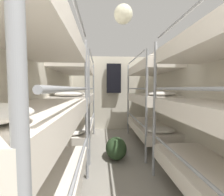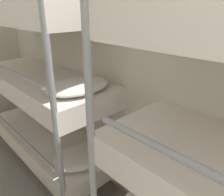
{
  "view_description": "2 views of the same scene",
  "coord_description": "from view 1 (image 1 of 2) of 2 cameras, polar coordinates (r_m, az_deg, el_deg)",
  "views": [
    {
      "loc": [
        -0.29,
        0.18,
        1.32
      ],
      "look_at": [
        -0.05,
        3.36,
        1.11
      ],
      "focal_mm": 24.0,
      "sensor_mm": 36.0,
      "label": 1
    },
    {
      "loc": [
        -0.13,
        1.5,
        1.82
      ],
      "look_at": [
        0.71,
        2.38,
        1.31
      ],
      "focal_mm": 35.0,
      "sensor_mm": 36.0,
      "label": 2
    }
  ],
  "objects": [
    {
      "name": "wall_right",
      "position": [
        2.75,
        29.0,
        -0.0
      ],
      "size": [
        0.06,
        5.08,
        2.32
      ],
      "color": "beige",
      "rests_on": "ground_plane"
    },
    {
      "name": "bunk_stack_left_far",
      "position": [
        3.39,
        -13.52,
        -0.25
      ],
      "size": [
        0.72,
        1.79,
        2.02
      ],
      "color": "gray",
      "rests_on": "ground_plane"
    },
    {
      "name": "duffel_bag",
      "position": [
        2.96,
        1.58,
        -18.53
      ],
      "size": [
        0.39,
        0.54,
        0.39
      ],
      "color": "#23381E",
      "rests_on": "ground_plane"
    },
    {
      "name": "bunk_stack_left_near",
      "position": [
        1.35,
        -28.29,
        -6.48
      ],
      "size": [
        0.72,
        1.79,
        2.02
      ],
      "color": "gray",
      "rests_on": "ground_plane"
    },
    {
      "name": "wall_left",
      "position": [
        2.48,
        -26.22,
        -0.27
      ],
      "size": [
        0.06,
        5.08,
        2.32
      ],
      "color": "beige",
      "rests_on": "ground_plane"
    },
    {
      "name": "hanging_coat",
      "position": [
        4.69,
        0.68,
        7.45
      ],
      "size": [
        0.44,
        0.12,
        0.9
      ],
      "color": "black"
    },
    {
      "name": "wall_back",
      "position": [
        4.82,
        -0.82,
        1.85
      ],
      "size": [
        2.5,
        0.06,
        2.32
      ],
      "color": "beige",
      "rests_on": "ground_plane"
    },
    {
      "name": "ceiling_light",
      "position": [
        2.2,
        4.32,
        29.21
      ],
      "size": [
        0.24,
        0.24,
        0.24
      ],
      "color": "#F4EFCC"
    },
    {
      "name": "bunk_stack_right_far",
      "position": [
        3.54,
        14.34,
        -0.11
      ],
      "size": [
        0.72,
        1.79,
        2.02
      ],
      "color": "gray",
      "rests_on": "ground_plane"
    }
  ]
}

